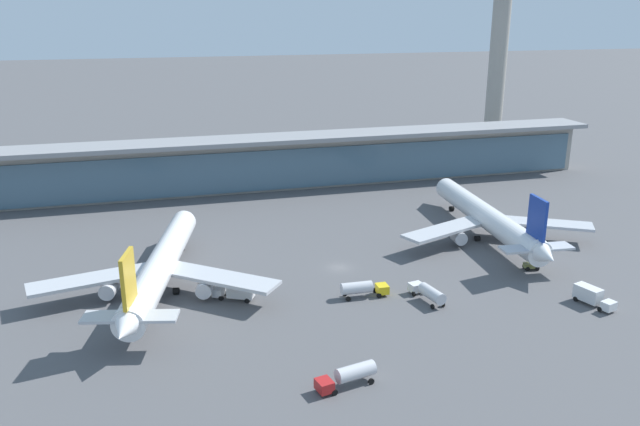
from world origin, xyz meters
The scene contains 11 objects.
ground_plane centered at (0.00, 0.00, 0.00)m, with size 1200.00×1200.00×0.00m, color #515154.
airliner_left_stand centered at (-34.29, -1.92, 4.80)m, with size 42.82×56.62×15.25m.
airliner_centre_stand centered at (36.86, 7.55, 4.80)m, with size 43.92×57.31×15.25m.
service_truck_near_nose_red centered at (-11.07, -40.28, 1.71)m, with size 8.88×4.07×2.95m.
service_truck_under_wing_white centered at (-21.74, -9.09, 1.69)m, with size 7.53×5.43×3.10m.
service_truck_mid_apron_yellow centered at (-0.01, -14.10, 1.71)m, with size 8.66×2.67×2.95m.
service_truck_by_tail_white centered at (10.50, -18.84, 1.71)m, with size 3.89×8.87×2.95m.
service_truck_on_taxiway_white centered at (37.19, -27.71, 1.69)m, with size 4.28×7.65×3.10m.
service_truck_at_far_stand_olive centered at (36.13, -11.11, 0.87)m, with size 3.10×2.15×2.05m.
terminal_building centered at (0.00, 61.32, 7.87)m, with size 192.72×12.80×15.20m.
control_tower centered at (89.97, 98.11, 38.16)m, with size 12.00×12.00×69.92m.
Camera 1 is at (-35.00, -112.01, 48.95)m, focal length 35.83 mm.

